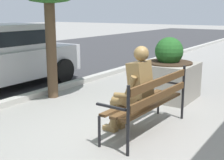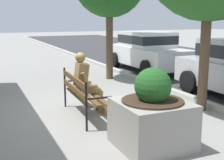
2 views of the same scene
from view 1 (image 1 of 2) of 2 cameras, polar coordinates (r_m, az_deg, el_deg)
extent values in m
plane|color=gray|center=(4.76, 4.53, -10.22)|extent=(80.00, 80.00, 0.00)
cube|color=#B2AFA8|center=(6.56, -18.26, -3.82)|extent=(60.00, 0.20, 0.12)
cube|color=brown|center=(4.71, 7.92, -4.72)|extent=(1.70, 0.18, 0.04)
cube|color=brown|center=(4.79, 6.02, -4.37)|extent=(1.70, 0.18, 0.04)
cube|color=brown|center=(4.88, 4.18, -4.02)|extent=(1.70, 0.18, 0.04)
cube|color=brown|center=(4.62, 8.97, -2.89)|extent=(1.70, 0.11, 0.11)
cube|color=brown|center=(4.57, 9.06, -0.23)|extent=(1.70, 0.11, 0.11)
cylinder|color=black|center=(4.28, -2.39, -9.61)|extent=(0.04, 0.04, 0.45)
cylinder|color=black|center=(3.94, 3.01, -7.74)|extent=(0.04, 0.04, 0.95)
cube|color=black|center=(4.03, -0.20, -5.04)|extent=(0.06, 0.48, 0.03)
cylinder|color=black|center=(5.69, 8.65, -4.06)|extent=(0.04, 0.04, 0.45)
cylinder|color=black|center=(5.44, 13.14, -2.31)|extent=(0.04, 0.04, 0.95)
cube|color=black|center=(5.51, 10.63, -0.45)|extent=(0.06, 0.48, 0.03)
cube|color=olive|center=(4.61, 4.15, -3.60)|extent=(0.36, 0.34, 0.16)
cube|color=olive|center=(4.48, 5.29, 0.13)|extent=(0.37, 0.31, 0.55)
sphere|color=olive|center=(4.41, 5.51, 4.94)|extent=(0.22, 0.22, 0.22)
cylinder|color=olive|center=(4.32, 3.54, -0.99)|extent=(0.10, 0.18, 0.29)
cylinder|color=olive|center=(4.42, 1.92, -2.91)|extent=(0.09, 0.27, 0.10)
cylinder|color=olive|center=(4.68, 6.46, 0.03)|extent=(0.10, 0.18, 0.29)
cylinder|color=olive|center=(4.80, 5.03, -1.72)|extent=(0.09, 0.27, 0.10)
cylinder|color=olive|center=(4.62, 2.07, -4.05)|extent=(0.15, 0.37, 0.14)
cylinder|color=olive|center=(4.80, 0.26, -6.78)|extent=(0.11, 0.11, 0.50)
cube|color=olive|center=(4.91, -0.32, -9.01)|extent=(0.12, 0.25, 0.07)
cylinder|color=olive|center=(4.76, 3.29, -3.55)|extent=(0.15, 0.37, 0.14)
cylinder|color=olive|center=(4.94, 1.49, -6.22)|extent=(0.11, 0.11, 0.50)
cube|color=olive|center=(5.04, 0.91, -8.40)|extent=(0.12, 0.25, 0.07)
cube|color=olive|center=(5.15, 1.39, -7.42)|extent=(0.29, 0.19, 0.16)
cube|color=gray|center=(6.71, 10.40, -0.14)|extent=(1.12, 1.12, 0.77)
cylinder|color=#38281C|center=(6.64, 10.54, 3.25)|extent=(1.01, 1.01, 0.03)
sphere|color=#235B23|center=(6.60, 10.62, 5.30)|extent=(0.60, 0.60, 0.60)
cylinder|color=brown|center=(6.68, -11.35, 7.00)|extent=(0.22, 0.22, 2.44)
cylinder|color=black|center=(9.42, -16.80, 2.75)|extent=(0.64, 0.22, 0.64)
cylinder|color=black|center=(8.20, -9.11, 1.74)|extent=(0.64, 0.22, 0.64)
camera|label=2|loc=(10.14, 34.24, 11.92)|focal=49.12mm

